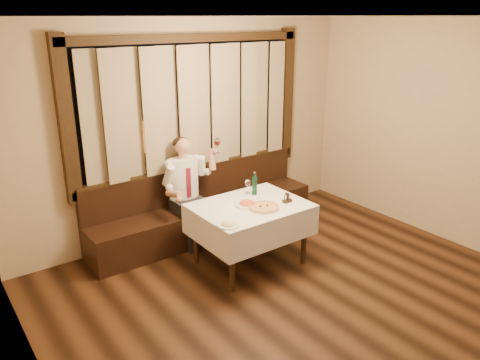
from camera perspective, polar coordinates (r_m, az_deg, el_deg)
room at (r=4.60m, az=6.82°, el=2.77°), size 5.01×6.01×2.81m
banquette at (r=6.33m, az=-4.40°, el=-3.90°), size 3.20×0.61×0.94m
dining_table at (r=5.41m, az=1.25°, el=-4.06°), size 1.27×0.97×0.76m
pizza at (r=5.27m, az=2.90°, el=-3.33°), size 0.36×0.36×0.04m
pasta_red at (r=5.35m, az=0.86°, el=-2.67°), size 0.29×0.29×0.10m
pasta_cream at (r=4.84m, az=-1.47°, el=-5.23°), size 0.24×0.24×0.08m
green_bottle at (r=5.63m, az=1.78°, el=-0.62°), size 0.06×0.06×0.29m
table_wine_glass at (r=5.65m, az=0.94°, el=-0.43°), size 0.07×0.07×0.18m
cruet_caddy at (r=5.45m, az=5.76°, el=-2.32°), size 0.11×0.05×0.12m
seated_man at (r=5.93m, az=-6.48°, el=-0.38°), size 0.76×0.57×1.39m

